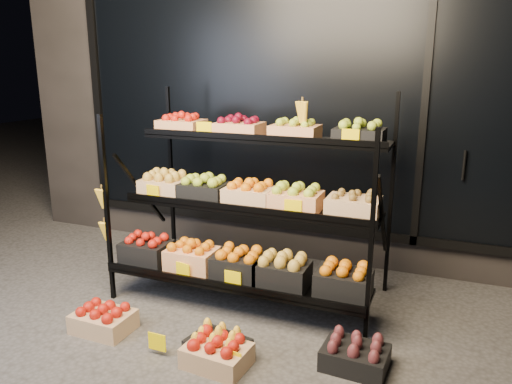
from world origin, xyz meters
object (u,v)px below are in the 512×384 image
at_px(floor_crate_left, 103,318).
at_px(floor_crate_midright, 217,352).
at_px(floor_crate_midleft, 218,345).
at_px(display_rack, 247,205).

height_order(floor_crate_left, floor_crate_midright, floor_crate_left).
relative_size(floor_crate_left, floor_crate_midleft, 0.97).
bearing_deg(floor_crate_left, floor_crate_midright, -3.84).
height_order(floor_crate_midleft, floor_crate_midright, floor_crate_midright).
bearing_deg(floor_crate_midleft, display_rack, 112.07).
bearing_deg(display_rack, floor_crate_midleft, -79.96).
xyz_separation_m(display_rack, floor_crate_left, (-0.76, -0.87, -0.69)).
bearing_deg(floor_crate_midright, display_rack, 106.22).
xyz_separation_m(display_rack, floor_crate_midleft, (0.15, -0.87, -0.70)).
xyz_separation_m(display_rack, floor_crate_midright, (0.19, -0.95, -0.69)).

